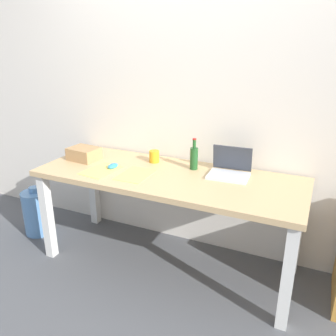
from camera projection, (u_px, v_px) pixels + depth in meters
The scene contains 11 objects.
ground_plane at pixel (168, 262), 2.79m from camera, with size 8.00×8.00×0.00m, color #515459.
back_wall at pixel (191, 92), 2.70m from camera, with size 5.20×0.08×2.60m, color silver.
desk at pixel (168, 186), 2.55m from camera, with size 1.96×0.74×0.76m.
laptop_right at pixel (230, 170), 2.49m from camera, with size 0.30×0.25×0.20m.
beer_bottle at pixel (194, 157), 2.60m from camera, with size 0.06×0.06×0.24m.
computer_mouse at pixel (113, 166), 2.64m from camera, with size 0.06×0.10×0.03m, color #338CC6.
cardboard_box at pixel (84, 154), 2.82m from camera, with size 0.23×0.18×0.10m, color tan.
coffee_mug at pixel (154, 156), 2.76m from camera, with size 0.08×0.08×0.10m, color gold.
paper_sheet_front_left at pixel (102, 170), 2.60m from camera, with size 0.21×0.30×0.00m, color #F4E06B.
paper_yellow_folder at pixel (135, 175), 2.51m from camera, with size 0.21×0.30×0.00m, color #F4E06B.
water_cooler_jug at pixel (37, 212), 3.15m from camera, with size 0.25×0.25×0.45m.
Camera 1 is at (0.98, -2.13, 1.68)m, focal length 36.95 mm.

